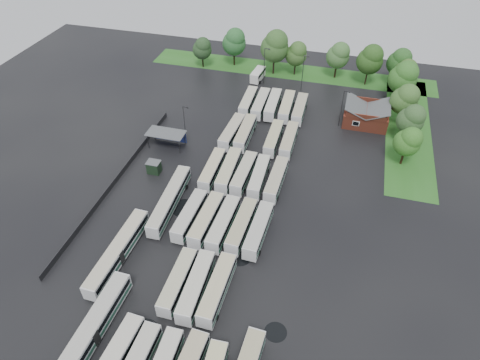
# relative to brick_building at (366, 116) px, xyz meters

# --- Properties ---
(ground) EXTENTS (160.00, 160.00, 0.00)m
(ground) POSITION_rel_brick_building_xyz_m (-24.00, -42.77, -1.87)
(ground) COLOR black
(ground) RESTS_ON ground
(brick_building) EXTENTS (10.07, 8.60, 5.39)m
(brick_building) POSITION_rel_brick_building_xyz_m (0.00, 0.00, 0.00)
(brick_building) COLOR brown
(brick_building) RESTS_ON ground
(wash_shed) EXTENTS (8.20, 4.20, 3.58)m
(wash_shed) POSITION_rel_brick_building_xyz_m (-41.20, -20.74, 1.12)
(wash_shed) COLOR #2D2D30
(wash_shed) RESTS_ON ground
(utility_hut) EXTENTS (2.70, 2.20, 2.62)m
(utility_hut) POSITION_rel_brick_building_xyz_m (-40.20, -30.17, -0.55)
(utility_hut) COLOR black
(utility_hut) RESTS_ON ground
(grass_strip_north) EXTENTS (80.00, 10.00, 0.01)m
(grass_strip_north) POSITION_rel_brick_building_xyz_m (-22.00, 22.03, -1.86)
(grass_strip_north) COLOR #28641E
(grass_strip_north) RESTS_ON ground
(grass_strip_east) EXTENTS (10.00, 50.00, 0.01)m
(grass_strip_east) POSITION_rel_brick_building_xyz_m (10.00, 0.03, -1.86)
(grass_strip_east) COLOR #28641E
(grass_strip_east) RESTS_ON ground
(west_fence) EXTENTS (0.10, 50.00, 1.20)m
(west_fence) POSITION_rel_brick_building_xyz_m (-46.20, -34.77, -1.27)
(west_fence) COLOR #2D2D30
(west_fence) RESTS_ON ground
(bus_r0c0) EXTENTS (3.11, 11.96, 3.30)m
(bus_r0c0) POSITION_rel_brick_building_xyz_m (-28.29, -68.72, -0.05)
(bus_r0c0) COLOR silver
(bus_r0c0) RESTS_ON ground
(bus_r1c1) EXTENTS (2.45, 11.25, 3.13)m
(bus_r1c1) POSITION_rel_brick_building_xyz_m (-25.00, -55.17, -0.15)
(bus_r1c1) COLOR silver
(bus_r1c1) RESTS_ON ground
(bus_r1c2) EXTENTS (2.84, 11.96, 3.31)m
(bus_r1c2) POSITION_rel_brick_building_xyz_m (-22.01, -55.33, -0.04)
(bus_r1c2) COLOR silver
(bus_r1c2) RESTS_ON ground
(bus_r1c3) EXTENTS (2.71, 11.89, 3.30)m
(bus_r1c3) POSITION_rel_brick_building_xyz_m (-18.83, -54.93, -0.05)
(bus_r1c3) COLOR silver
(bus_r1c3) RESTS_ON ground
(bus_r2c0) EXTENTS (2.86, 11.48, 3.17)m
(bus_r2c0) POSITION_rel_brick_building_xyz_m (-28.21, -41.54, -0.12)
(bus_r2c0) COLOR silver
(bus_r2c0) RESTS_ON ground
(bus_r2c1) EXTENTS (2.99, 11.90, 3.29)m
(bus_r2c1) POSITION_rel_brick_building_xyz_m (-25.03, -41.73, -0.06)
(bus_r2c1) COLOR silver
(bus_r2c1) RESTS_ON ground
(bus_r2c2) EXTENTS (2.90, 11.88, 3.28)m
(bus_r2c2) POSITION_rel_brick_building_xyz_m (-21.92, -41.90, -0.06)
(bus_r2c2) COLOR silver
(bus_r2c2) RESTS_ON ground
(bus_r2c3) EXTENTS (2.89, 11.69, 3.23)m
(bus_r2c3) POSITION_rel_brick_building_xyz_m (-18.74, -41.51, -0.09)
(bus_r2c3) COLOR silver
(bus_r2c3) RESTS_ON ground
(bus_r2c4) EXTENTS (2.86, 11.74, 3.25)m
(bus_r2c4) POSITION_rel_brick_building_xyz_m (-15.71, -41.73, -0.08)
(bus_r2c4) COLOR silver
(bus_r2c4) RESTS_ON ground
(bus_r3c0) EXTENTS (2.54, 11.32, 3.14)m
(bus_r3c0) POSITION_rel_brick_building_xyz_m (-28.41, -28.21, -0.14)
(bus_r3c0) COLOR silver
(bus_r3c0) RESTS_ON ground
(bus_r3c1) EXTENTS (2.84, 11.95, 3.31)m
(bus_r3c1) POSITION_rel_brick_building_xyz_m (-25.16, -27.70, -0.05)
(bus_r3c1) COLOR silver
(bus_r3c1) RESTS_ON ground
(bus_r3c2) EXTENTS (2.74, 11.44, 3.17)m
(bus_r3c2) POSITION_rel_brick_building_xyz_m (-22.05, -27.69, -0.12)
(bus_r3c2) COLOR silver
(bus_r3c2) RESTS_ON ground
(bus_r3c3) EXTENTS (2.70, 11.29, 3.12)m
(bus_r3c3) POSITION_rel_brick_building_xyz_m (-18.95, -27.88, -0.15)
(bus_r3c3) COLOR silver
(bus_r3c3) RESTS_ON ground
(bus_r3c4) EXTENTS (2.73, 11.65, 3.23)m
(bus_r3c4) POSITION_rel_brick_building_xyz_m (-15.52, -27.91, -0.09)
(bus_r3c4) COLOR silver
(bus_r3c4) RESTS_ON ground
(bus_r4c0) EXTENTS (3.10, 11.90, 3.28)m
(bus_r4c0) POSITION_rel_brick_building_xyz_m (-28.31, -14.48, -0.06)
(bus_r4c0) COLOR silver
(bus_r4c0) RESTS_ON ground
(bus_r4c1) EXTENTS (2.63, 11.84, 3.29)m
(bus_r4c1) POSITION_rel_brick_building_xyz_m (-25.37, -14.12, -0.06)
(bus_r4c1) COLOR silver
(bus_r4c1) RESTS_ON ground
(bus_r4c3) EXTENTS (2.51, 11.36, 3.16)m
(bus_r4c3) POSITION_rel_brick_building_xyz_m (-18.91, -14.36, -0.13)
(bus_r4c3) COLOR silver
(bus_r4c3) RESTS_ON ground
(bus_r4c4) EXTENTS (2.48, 11.38, 3.16)m
(bus_r4c4) POSITION_rel_brick_building_xyz_m (-15.54, -14.20, -0.13)
(bus_r4c4) COLOR silver
(bus_r4c4) RESTS_ON ground
(bus_r5c0) EXTENTS (2.68, 11.36, 3.15)m
(bus_r5c0) POSITION_rel_brick_building_xyz_m (-28.25, -0.52, -0.14)
(bus_r5c0) COLOR silver
(bus_r5c0) RESTS_ON ground
(bus_r5c1) EXTENTS (2.68, 11.69, 3.24)m
(bus_r5c1) POSITION_rel_brick_building_xyz_m (-25.02, -0.83, -0.08)
(bus_r5c1) COLOR silver
(bus_r5c1) RESTS_ON ground
(bus_r5c2) EXTENTS (2.92, 11.83, 3.27)m
(bus_r5c2) POSITION_rel_brick_building_xyz_m (-22.06, -0.46, -0.07)
(bus_r5c2) COLOR silver
(bus_r5c2) RESTS_ON ground
(bus_r5c3) EXTENTS (2.90, 11.86, 3.28)m
(bus_r5c3) POSITION_rel_brick_building_xyz_m (-18.62, -0.50, -0.06)
(bus_r5c3) COLOR silver
(bus_r5c3) RESTS_ON ground
(bus_r5c4) EXTENTS (2.63, 11.54, 3.20)m
(bus_r5c4) POSITION_rel_brick_building_xyz_m (-15.41, -0.78, -0.11)
(bus_r5c4) COLOR silver
(bus_r5c4) RESTS_ON ground
(artic_bus_west_a) EXTENTS (2.89, 17.91, 3.32)m
(artic_bus_west_a) POSITION_rel_brick_building_xyz_m (-33.25, -65.87, -0.03)
(artic_bus_west_a) COLOR silver
(artic_bus_west_a) RESTS_ON ground
(artic_bus_west_b) EXTENTS (3.09, 17.19, 3.17)m
(artic_bus_west_b) POSITION_rel_brick_building_xyz_m (-33.14, -38.79, -0.11)
(artic_bus_west_b) COLOR silver
(artic_bus_west_b) RESTS_ON ground
(artic_bus_west_c) EXTENTS (2.84, 17.37, 3.21)m
(artic_bus_west_c) POSITION_rel_brick_building_xyz_m (-36.43, -52.41, -0.08)
(artic_bus_west_c) COLOR silver
(artic_bus_west_c) RESTS_ON ground
(minibus) EXTENTS (3.02, 6.62, 2.80)m
(minibus) POSITION_rel_brick_building_xyz_m (-29.43, 14.48, -0.31)
(minibus) COLOR white
(minibus) RESTS_ON ground
(tree_north_0) EXTENTS (5.37, 5.37, 8.90)m
(tree_north_0) POSITION_rel_brick_building_xyz_m (-46.40, 17.93, 3.86)
(tree_north_0) COLOR black
(tree_north_0) RESTS_ON ground
(tree_north_1) EXTENTS (6.66, 6.66, 11.03)m
(tree_north_1) POSITION_rel_brick_building_xyz_m (-38.05, 21.57, 5.23)
(tree_north_1) COLOR black
(tree_north_1) RESTS_ON ground
(tree_north_2) EXTENTS (7.65, 7.65, 12.66)m
(tree_north_2) POSITION_rel_brick_building_xyz_m (-25.95, 19.23, 6.28)
(tree_north_2) COLOR #30231A
(tree_north_2) RESTS_ON ground
(tree_north_3) EXTENTS (5.84, 5.84, 9.68)m
(tree_north_3) POSITION_rel_brick_building_xyz_m (-20.11, 20.28, 4.36)
(tree_north_3) COLOR black
(tree_north_3) RESTS_ON ground
(tree_north_4) EXTENTS (6.19, 6.19, 10.26)m
(tree_north_4) POSITION_rel_brick_building_xyz_m (-8.99, 21.47, 4.73)
(tree_north_4) COLOR black
(tree_north_4) RESTS_ON ground
(tree_north_5) EXTENTS (6.82, 6.82, 11.29)m
(tree_north_5) POSITION_rel_brick_building_xyz_m (-0.69, 19.61, 5.40)
(tree_north_5) COLOR black
(tree_north_5) RESTS_ON ground
(tree_north_6) EXTENTS (6.23, 6.23, 10.31)m
(tree_north_6) POSITION_rel_brick_building_xyz_m (6.76, 21.59, 4.77)
(tree_north_6) COLOR black
(tree_north_6) RESTS_ON ground
(tree_east_0) EXTENTS (5.46, 5.45, 9.03)m
(tree_east_0) POSITION_rel_brick_building_xyz_m (8.33, -14.00, 3.94)
(tree_east_0) COLOR black
(tree_east_0) RESTS_ON ground
(tree_east_1) EXTENTS (5.82, 5.82, 9.65)m
(tree_east_1) POSITION_rel_brick_building_xyz_m (9.06, -5.93, 4.34)
(tree_east_1) COLOR #32241A
(tree_east_1) RESTS_ON ground
(tree_east_2) EXTENTS (6.26, 6.26, 10.37)m
(tree_east_2) POSITION_rel_brick_building_xyz_m (7.79, 1.71, 4.80)
(tree_east_2) COLOR #2E2217
(tree_east_2) RESTS_ON ground
(tree_east_3) EXTENTS (6.94, 6.94, 11.49)m
(tree_east_3) POSITION_rel_brick_building_xyz_m (7.44, 11.24, 5.52)
(tree_east_3) COLOR black
(tree_east_3) RESTS_ON ground
(tree_east_4) EXTENTS (5.63, 5.63, 9.33)m
(tree_east_4) POSITION_rel_brick_building_xyz_m (8.29, 17.59, 4.13)
(tree_east_4) COLOR #38261A
(tree_east_4) RESTS_ON ground
(lamp_post_ne) EXTENTS (1.41, 0.27, 9.14)m
(lamp_post_ne) POSITION_rel_brick_building_xyz_m (-5.63, -2.81, 3.44)
(lamp_post_ne) COLOR #2D2D30
(lamp_post_ne) RESTS_ON ground
(lamp_post_nw) EXTENTS (1.39, 0.27, 9.03)m
(lamp_post_nw) POSITION_rel_brick_building_xyz_m (-37.73, -18.35, 3.38)
(lamp_post_nw) COLOR #2D2D30
(lamp_post_nw) RESTS_ON ground
(lamp_post_back_w) EXTENTS (1.53, 0.30, 9.92)m
(lamp_post_back_w) POSITION_rel_brick_building_xyz_m (-27.31, 13.00, 3.89)
(lamp_post_back_w) COLOR #2D2D30
(lamp_post_back_w) RESTS_ON ground
(lamp_post_back_e) EXTENTS (1.51, 0.29, 9.77)m
(lamp_post_back_e) POSITION_rel_brick_building_xyz_m (-16.85, 11.63, 3.81)
(lamp_post_back_e) COLOR #2D2D30
(lamp_post_back_e) RESTS_ON ground
(puddle_0) EXTENTS (4.47, 4.47, 0.01)m
(puddle_0) POSITION_rel_brick_building_xyz_m (-27.03, -63.46, -1.86)
(puddle_0) COLOR black
(puddle_0) RESTS_ON ground
(puddle_2) EXTENTS (4.81, 4.81, 0.01)m
(puddle_2) POSITION_rel_brick_building_xyz_m (-30.74, -38.39, -1.86)
(puddle_2) COLOR black
(puddle_2) RESTS_ON ground
(puddle_3) EXTENTS (4.25, 4.25, 0.01)m
(puddle_3) POSITION_rel_brick_building_xyz_m (-17.73, -46.65, -1.86)
(puddle_3) COLOR black
(puddle_3) RESTS_ON ground
(puddle_4) EXTENTS (3.24, 3.24, 0.01)m
(puddle_4) POSITION_rel_brick_building_xyz_m (-9.16, -58.43, -1.86)
(puddle_4) COLOR black
(puddle_4) RESTS_ON ground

